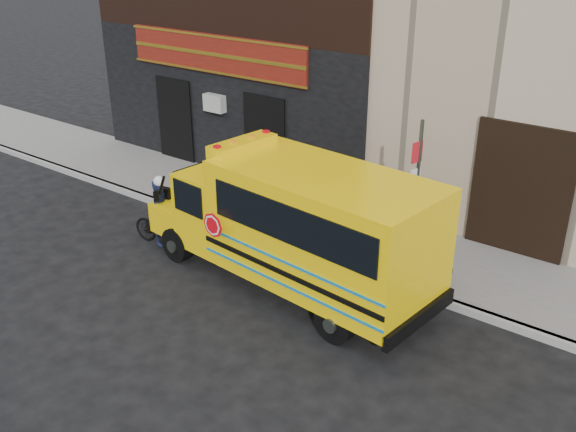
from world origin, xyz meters
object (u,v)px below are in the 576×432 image
Objects in this scene: sign_pole at (415,194)px; cyclist at (162,214)px; bicycle at (161,227)px; school_bus at (298,223)px.

sign_pole is 2.18× the size of cyclist.
bicycle is at bearing 123.30° from cyclist.
school_bus is 4.40× the size of cyclist.
school_bus is 3.92m from bicycle.
school_bus is at bearing -91.12° from bicycle.
cyclist reaches higher than bicycle.
sign_pole reaches higher than school_bus.
bicycle is 0.98× the size of cyclist.
sign_pole is (1.63, 1.90, 0.41)m from school_bus.
sign_pole is 6.02m from bicycle.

